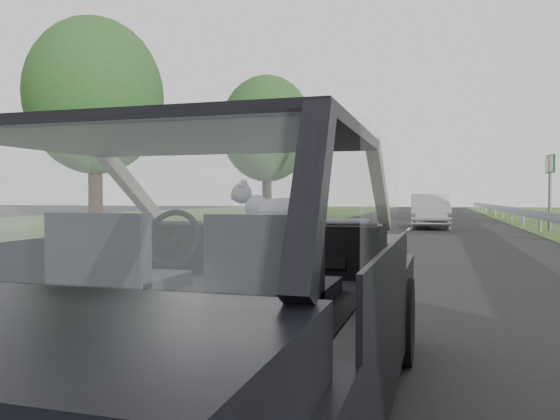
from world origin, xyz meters
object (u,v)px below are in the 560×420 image
Objects in this scene: cat at (286,209)px; subject_car at (213,283)px; highway_sign at (550,193)px; other_car at (430,211)px.

subject_car is at bearing -110.02° from cat.
subject_car is at bearing -109.63° from highway_sign.
subject_car is 19.31m from other_car.
cat is at bearing -94.74° from other_car.
highway_sign is (4.06, -0.95, 0.67)m from other_car.
highway_sign is (4.57, 17.72, 0.24)m from cat.
subject_car is 1.50× the size of highway_sign.
other_car is (0.50, 18.67, -0.43)m from cat.
other_car is at bearing 87.90° from subject_car.
cat is at bearing 72.13° from subject_car.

